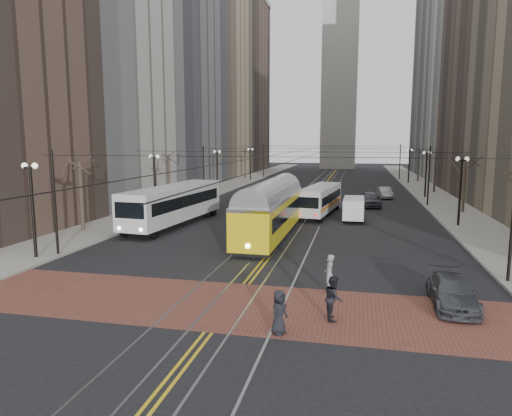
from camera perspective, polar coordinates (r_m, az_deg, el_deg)
The scene contains 25 objects.
ground at distance 24.20m, azimuth -0.67°, elevation -8.81°, with size 260.00×260.00×0.00m, color black.
sidewalk_left at distance 70.85m, azimuth -4.15°, elevation 2.61°, with size 5.00×140.00×0.15m, color gray.
sidewalk_right at distance 68.56m, azimuth 20.64°, elevation 1.90°, with size 5.00×140.00×0.15m, color gray.
crosswalk_band at distance 20.53m, azimuth -3.29°, elevation -12.00°, with size 25.00×6.00×0.01m, color brown.
streetcar_rails at distance 68.09m, azimuth 8.04°, elevation 2.25°, with size 4.80×130.00×0.02m, color gray.
centre_lines at distance 68.09m, azimuth 8.04°, elevation 2.26°, with size 0.42×130.00×0.01m, color gold.
building_left_mid at distance 75.76m, azimuth -11.99°, elevation 15.65°, with size 16.00×20.00×34.00m, color slate.
building_left_midfar at distance 96.26m, azimuth -8.08°, elevation 19.57°, with size 20.00×20.00×52.00m, color gray.
building_left_far at distance 113.53m, azimuth -3.36°, elevation 14.84°, with size 16.00×20.00×40.00m, color brown.
building_right_midfar at distance 93.17m, azimuth 27.71°, elevation 19.11°, with size 20.00×20.00×52.00m, color #B6B4AB.
building_right_far at distance 111.11m, azimuth 23.74°, elevation 14.31°, with size 16.00×20.00×40.00m, color slate.
clock_tower at distance 127.90m, azimuth 10.60°, elevation 21.24°, with size 12.00×12.00×66.00m.
lamp_posts at distance 51.71m, azimuth 6.65°, elevation 3.48°, with size 27.60×57.20×5.60m.
street_trees at distance 58.16m, azimuth 7.32°, elevation 4.00°, with size 31.68×53.28×5.60m.
trolley_wires at distance 57.68m, azimuth 7.30°, elevation 4.94°, with size 25.96×120.00×6.60m.
transit_bus at distance 39.53m, azimuth -10.20°, elevation 0.28°, with size 2.81×13.47×3.37m, color silver.
streetcar at distance 34.17m, azimuth 1.88°, elevation -0.86°, with size 2.64×14.20×3.35m, color gold.
rear_bus at distance 44.96m, azimuth 8.00°, elevation 0.92°, with size 2.31×10.64×2.77m, color silver.
cargo_van at distance 42.12m, azimuth 12.10°, elevation -0.18°, with size 1.79×4.65×2.06m, color white.
sedan_grey at distance 51.65m, azimuth 14.11°, elevation 1.08°, with size 1.95×4.84×1.65m, color #46474E.
sedan_silver at distance 59.82m, azimuth 15.81°, elevation 1.84°, with size 1.46×4.18×1.38m, color #929699.
sedan_parked at distance 21.92m, azimuth 23.32°, elevation -9.62°, with size 1.78×4.38×1.27m, color #3E4246.
pedestrian_a at distance 17.41m, azimuth 2.89°, elevation -12.85°, with size 0.82×0.53×1.68m, color black.
pedestrian_b at distance 21.93m, azimuth 9.15°, elevation -8.16°, with size 0.68×0.45×1.88m, color gray.
pedestrian_c at distance 18.92m, azimuth 9.65°, elevation -11.01°, with size 0.87×0.68×1.80m, color black.
Camera 1 is at (5.31, -22.51, 7.14)m, focal length 32.00 mm.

